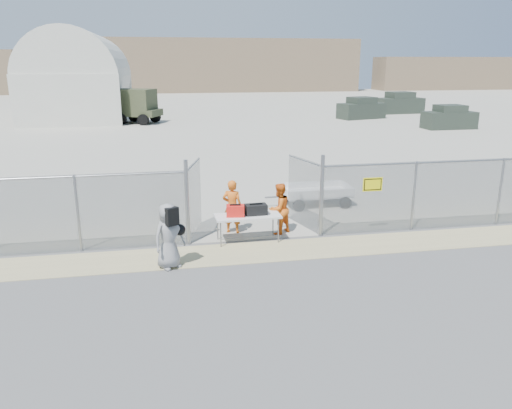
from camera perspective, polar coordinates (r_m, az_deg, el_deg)
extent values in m
plane|color=#575757|center=(13.13, 1.63, -6.99)|extent=(160.00, 160.00, 0.00)
cube|color=#A3A092|center=(54.11, -8.00, 10.42)|extent=(160.00, 80.00, 0.01)
cube|color=tan|center=(14.04, 0.76, -5.40)|extent=(44.00, 1.60, 0.01)
cube|color=red|center=(14.46, -2.38, -0.72)|extent=(0.56, 0.41, 0.32)
cube|color=black|center=(14.60, 0.00, -0.57)|extent=(0.65, 0.40, 0.30)
imported|color=orange|center=(15.34, -2.73, -0.25)|extent=(0.72, 0.60, 1.68)
imported|color=orange|center=(15.29, 2.65, -0.48)|extent=(0.98, 0.93, 1.59)
imported|color=gray|center=(12.91, -9.93, -3.58)|extent=(1.00, 0.89, 1.71)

